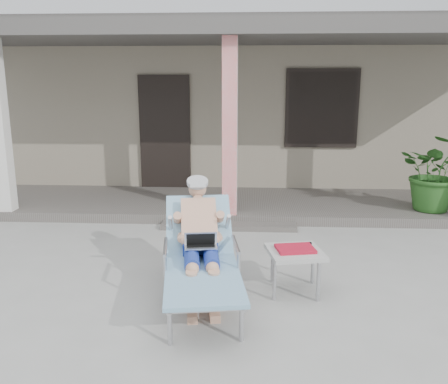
{
  "coord_description": "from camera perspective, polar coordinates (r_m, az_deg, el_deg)",
  "views": [
    {
      "loc": [
        0.31,
        -4.87,
        2.13
      ],
      "look_at": [
        0.0,
        0.6,
        0.85
      ],
      "focal_mm": 38.0,
      "sensor_mm": 36.0,
      "label": 1
    }
  ],
  "objects": [
    {
      "name": "ground",
      "position": [
        5.33,
        -0.37,
        -10.43
      ],
      "size": [
        60.0,
        60.0,
        0.0
      ],
      "primitive_type": "plane",
      "color": "#9E9E99",
      "rests_on": "ground"
    },
    {
      "name": "house",
      "position": [
        11.38,
        1.69,
        10.81
      ],
      "size": [
        10.4,
        5.4,
        3.3
      ],
      "color": "gray",
      "rests_on": "ground"
    },
    {
      "name": "porch_deck",
      "position": [
        8.14,
        0.94,
        -1.47
      ],
      "size": [
        10.0,
        2.0,
        0.15
      ],
      "primitive_type": "cube",
      "color": "#605B56",
      "rests_on": "ground"
    },
    {
      "name": "porch_overhang",
      "position": [
        7.85,
        1.0,
        17.96
      ],
      "size": [
        10.0,
        2.3,
        2.85
      ],
      "color": "silver",
      "rests_on": "porch_deck"
    },
    {
      "name": "porch_step",
      "position": [
        7.05,
        0.56,
        -4.13
      ],
      "size": [
        2.0,
        0.3,
        0.07
      ],
      "primitive_type": "cube",
      "color": "#605B56",
      "rests_on": "ground"
    },
    {
      "name": "lounger",
      "position": [
        4.68,
        -2.86,
        -4.21
      ],
      "size": [
        0.95,
        1.9,
        1.2
      ],
      "rotation": [
        0.0,
        0.0,
        0.15
      ],
      "color": "#B7B7BC",
      "rests_on": "ground"
    },
    {
      "name": "side_table",
      "position": [
        4.94,
        8.54,
        -7.41
      ],
      "size": [
        0.63,
        0.63,
        0.48
      ],
      "rotation": [
        0.0,
        0.0,
        0.19
      ],
      "color": "#ABACA7",
      "rests_on": "ground"
    },
    {
      "name": "potted_palm",
      "position": [
        8.06,
        24.26,
        2.16
      ],
      "size": [
        1.33,
        1.24,
        1.21
      ],
      "primitive_type": "imported",
      "rotation": [
        0.0,
        0.0,
        -0.32
      ],
      "color": "#26591E",
      "rests_on": "porch_deck"
    }
  ]
}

